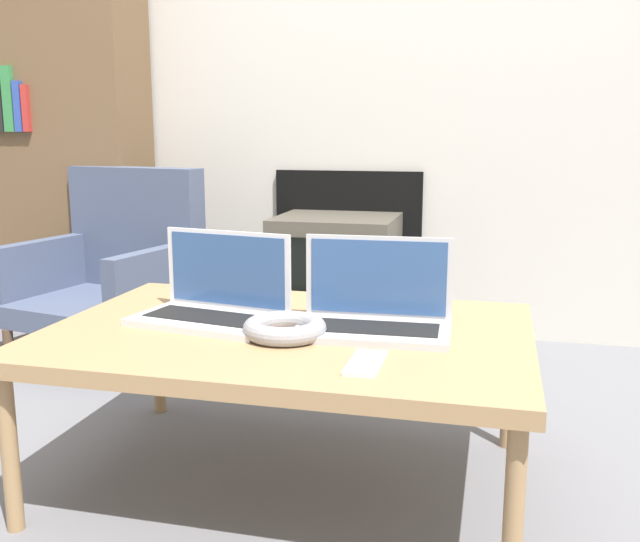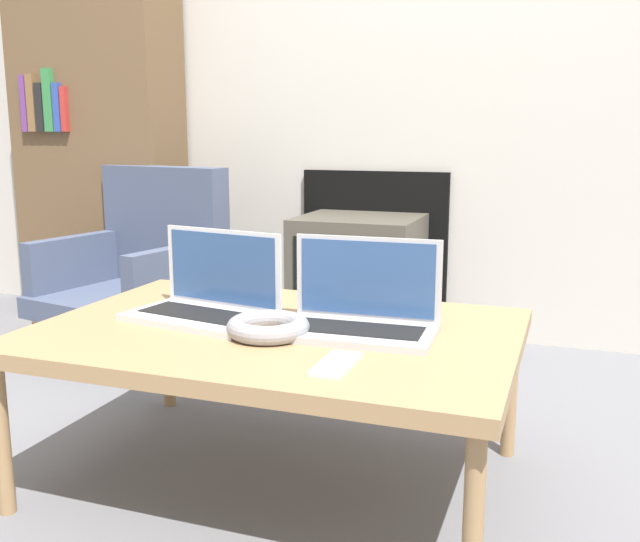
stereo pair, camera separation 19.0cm
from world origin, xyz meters
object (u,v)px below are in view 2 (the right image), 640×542
Objects in this scene: tv at (359,281)px; armchair at (144,263)px; laptop_right at (361,311)px; laptop_left at (208,298)px; headphones at (268,327)px; phone at (337,364)px.

armchair is at bearing -162.10° from tv.
tv is at bearing 104.45° from laptop_right.
laptop_right is at bearing -73.02° from tv.
laptop_left is 0.38m from laptop_right.
headphones is 0.27× the size of armchair.
headphones is (0.20, -0.10, -0.03)m from laptop_left.
laptop_left reaches higher than headphones.
phone is at bearing -20.97° from laptop_left.
phone is at bearing -34.62° from headphones.
laptop_right is 1.18m from tv.
laptop_right is at bearing 95.97° from phone.
armchair is (-0.96, 0.96, -0.09)m from headphones.
headphones is at bearing -82.48° from tv.
headphones is at bearing -152.72° from laptop_right.
laptop_right is 0.21m from headphones.
laptop_left is 1.06× the size of laptop_right.
laptop_right is 2.34× the size of phone.
phone is at bearing -86.56° from laptop_right.
tv is 0.73× the size of armchair.
headphones is at bearing -33.76° from armchair.
laptop_right is (0.38, 0.00, 0.00)m from laptop_left.
laptop_right is 1.43m from armchair.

